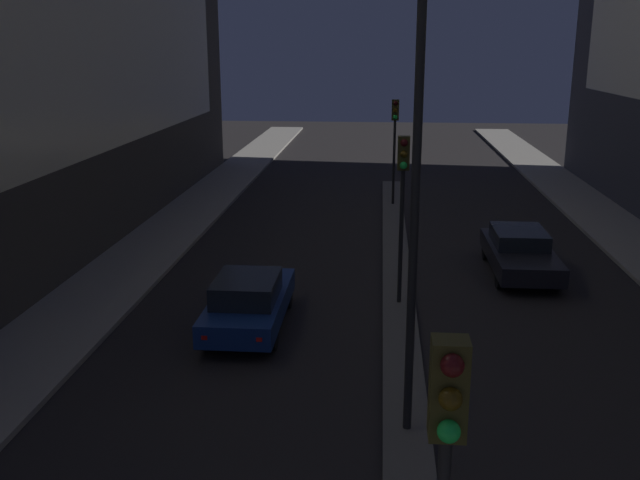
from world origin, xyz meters
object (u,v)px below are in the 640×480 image
at_px(street_lamp, 418,119).
at_px(car_left_lane, 249,301).
at_px(traffic_light_near, 444,473).
at_px(traffic_light_mid, 403,183).
at_px(car_right_lane, 520,252).
at_px(traffic_light_far, 395,128).

distance_m(street_lamp, car_left_lane, 8.18).
xyz_separation_m(traffic_light_near, traffic_light_mid, (0.00, 13.47, 0.00)).
relative_size(traffic_light_near, traffic_light_mid, 1.00).
height_order(traffic_light_mid, street_lamp, street_lamp).
relative_size(car_left_lane, car_right_lane, 0.95).
distance_m(traffic_light_mid, car_right_lane, 5.94).
height_order(traffic_light_mid, car_right_lane, traffic_light_mid).
bearing_deg(traffic_light_far, car_left_lane, -104.94).
xyz_separation_m(street_lamp, car_left_lane, (-3.92, 4.93, -5.21)).
bearing_deg(street_lamp, traffic_light_near, -90.00).
bearing_deg(traffic_light_near, car_right_lane, 76.94).
bearing_deg(car_right_lane, traffic_light_near, -103.06).
relative_size(street_lamp, car_right_lane, 1.84).
height_order(traffic_light_near, street_lamp, street_lamp).
bearing_deg(traffic_light_near, car_left_lane, 108.70).
bearing_deg(car_right_lane, street_lamp, -110.94).
bearing_deg(street_lamp, traffic_light_mid, 90.00).
bearing_deg(car_left_lane, traffic_light_mid, 25.58).
relative_size(traffic_light_far, street_lamp, 0.53).
distance_m(traffic_light_near, car_right_lane, 17.60).
height_order(traffic_light_far, car_left_lane, traffic_light_far).
xyz_separation_m(car_left_lane, car_right_lane, (7.85, 5.32, -0.03)).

